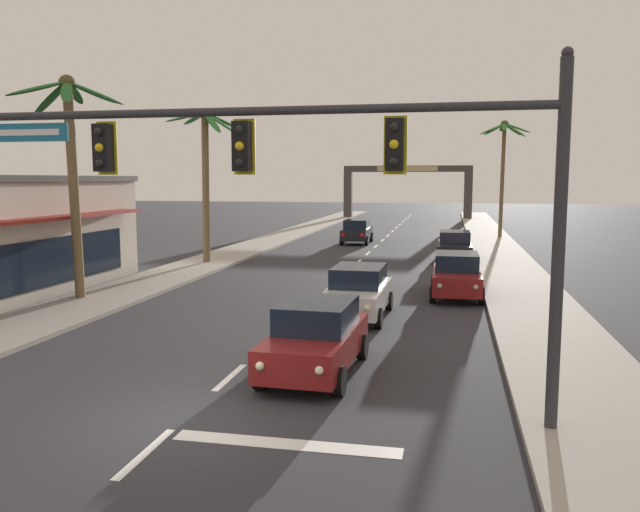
{
  "coord_description": "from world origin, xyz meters",
  "views": [
    {
      "loc": [
        4.87,
        -10.71,
        4.53
      ],
      "look_at": [
        1.03,
        8.0,
        2.2
      ],
      "focal_mm": 35.71,
      "sensor_mm": 36.0,
      "label": 1
    }
  ],
  "objects": [
    {
      "name": "town_gateway_arch",
      "position": [
        0.0,
        61.98,
        3.91
      ],
      "size": [
        14.4,
        0.9,
        5.98
      ],
      "color": "#423D38",
      "rests_on": "ground"
    },
    {
      "name": "sidewalk_left",
      "position": [
        -7.8,
        20.0,
        0.07
      ],
      "size": [
        3.2,
        110.0,
        0.14
      ],
      "primitive_type": "cube",
      "color": "#9E998E",
      "rests_on": "ground"
    },
    {
      "name": "sedan_parked_mid_kerb",
      "position": [
        5.16,
        14.04,
        0.85
      ],
      "size": [
        1.98,
        4.46,
        1.68
      ],
      "color": "maroon",
      "rests_on": "ground"
    },
    {
      "name": "sedan_lead_at_stop_bar",
      "position": [
        1.87,
        3.47,
        0.85
      ],
      "size": [
        2.07,
        4.5,
        1.68
      ],
      "color": "maroon",
      "rests_on": "ground"
    },
    {
      "name": "sidewalk_right",
      "position": [
        7.8,
        20.0,
        0.07
      ],
      "size": [
        3.2,
        110.0,
        0.14
      ],
      "primitive_type": "cube",
      "color": "#9E998E",
      "rests_on": "ground"
    },
    {
      "name": "palm_right_farthest",
      "position": [
        8.65,
        39.12,
        6.74
      ],
      "size": [
        3.76,
        3.89,
        8.84
      ],
      "color": "brown",
      "rests_on": "ground"
    },
    {
      "name": "traffic_signal_mast",
      "position": [
        2.8,
        0.75,
        4.73
      ],
      "size": [
        11.46,
        0.41,
        6.71
      ],
      "color": "#2D2D33",
      "rests_on": "ground"
    },
    {
      "name": "sedan_oncoming_far",
      "position": [
        -1.55,
        33.49,
        0.85
      ],
      "size": [
        1.97,
        4.46,
        1.68
      ],
      "color": "black",
      "rests_on": "ground"
    },
    {
      "name": "ground_plane",
      "position": [
        0.0,
        0.0,
        0.0
      ],
      "size": [
        220.0,
        220.0,
        0.0
      ],
      "primitive_type": "plane",
      "color": "#2D2D33"
    },
    {
      "name": "lane_markings",
      "position": [
        0.44,
        20.3,
        0.0
      ],
      "size": [
        4.28,
        89.04,
        0.01
      ],
      "color": "silver",
      "rests_on": "ground"
    },
    {
      "name": "palm_left_third",
      "position": [
        -7.73,
        20.94,
        5.72
      ],
      "size": [
        3.63,
        4.02,
        8.17
      ],
      "color": "brown",
      "rests_on": "ground"
    },
    {
      "name": "palm_left_second",
      "position": [
        -8.71,
        10.34,
        5.85
      ],
      "size": [
        3.99,
        4.05,
        8.23
      ],
      "color": "brown",
      "rests_on": "ground"
    },
    {
      "name": "sedan_third_in_queue",
      "position": [
        1.97,
        9.65,
        0.85
      ],
      "size": [
        2.01,
        4.48,
        1.68
      ],
      "color": "silver",
      "rests_on": "ground"
    },
    {
      "name": "sedan_parked_nearest_kerb",
      "position": [
        5.13,
        24.56,
        0.85
      ],
      "size": [
        1.99,
        4.47,
        1.68
      ],
      "color": "black",
      "rests_on": "ground"
    }
  ]
}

